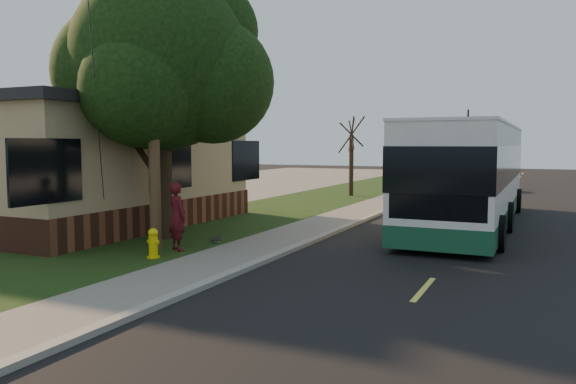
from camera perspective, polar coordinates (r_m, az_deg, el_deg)
The scene contains 17 objects.
ground at distance 12.88m, azimuth -4.29°, elevation -7.96°, with size 120.00×120.00×0.00m, color black.
road at distance 21.26m, azimuth 18.89°, elevation -3.09°, with size 8.00×80.00×0.01m, color black.
curb at distance 22.02m, azimuth 8.48°, elevation -2.47°, with size 0.25×80.00×0.12m, color gray.
sidewalk at distance 22.32m, azimuth 6.01°, elevation -2.40°, with size 2.00×80.00×0.08m, color slate.
grass_verge at distance 23.67m, azimuth -2.04°, elevation -1.97°, with size 5.00×80.00×0.07m, color black.
building_lot at distance 29.55m, azimuth -19.62°, elevation -0.91°, with size 15.00×80.00×0.04m, color slate.
fire_hydrant at distance 14.22m, azimuth -13.53°, elevation -5.08°, with size 0.32×0.32×0.74m.
utility_pole at distance 15.33m, azimuth -13.62°, elevation 11.38°, with size 2.86×3.21×9.07m.
leafy_tree at distance 17.22m, azimuth -12.46°, elevation 12.47°, with size 6.30×6.00×7.80m.
bare_tree_near at distance 30.53m, azimuth 6.45°, elevation 3.53°, with size 1.38×1.21×4.31m.
bare_tree_far at distance 41.98m, azimuth 12.29°, elevation 3.61°, with size 1.38×1.21×4.03m.
traffic_signal at distance 45.32m, azimuth 17.76°, elevation 5.04°, with size 0.18×0.22×5.50m.
transit_bus at distance 20.64m, azimuth 18.02°, elevation 1.91°, with size 3.00×13.01×3.52m.
skateboarder at distance 14.97m, azimuth -11.19°, elevation -2.45°, with size 0.66×0.43×1.81m, color #480E14.
skateboard_main at distance 16.46m, azimuth -7.20°, elevation -4.71°, with size 0.56×0.83×0.08m.
dumpster at distance 21.36m, azimuth -17.69°, elevation -1.24°, with size 1.57×1.33×1.25m.
distant_car at distance 36.51m, azimuth 18.50°, elevation 1.30°, with size 1.74×4.31×1.47m, color black.
Camera 1 is at (6.12, -10.96, 2.86)m, focal length 35.00 mm.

